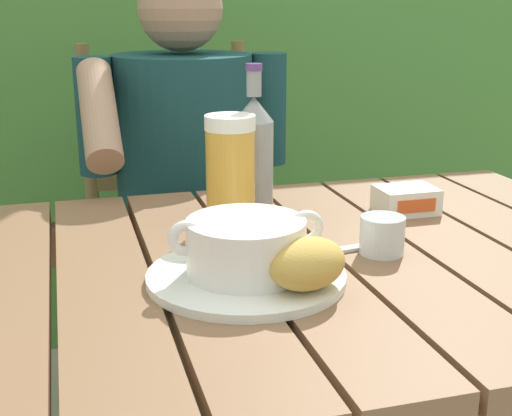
{
  "coord_description": "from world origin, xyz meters",
  "views": [
    {
      "loc": [
        -0.31,
        -0.91,
        1.12
      ],
      "look_at": [
        -0.04,
        0.03,
        0.83
      ],
      "focal_mm": 48.96,
      "sensor_mm": 36.0,
      "label": 1
    }
  ],
  "objects_px": {
    "serving_plate": "(246,276)",
    "bread_roll": "(307,264)",
    "butter_tub": "(406,200)",
    "chair_near_diner": "(177,248)",
    "soup_bowl": "(246,245)",
    "beer_glass": "(230,171)",
    "beer_bottle": "(254,153)",
    "person_eating": "(187,183)",
    "water_glass_small": "(382,235)",
    "table_knife": "(324,252)"
  },
  "relations": [
    {
      "from": "soup_bowl",
      "to": "beer_bottle",
      "type": "bearing_deg",
      "value": 72.46
    },
    {
      "from": "water_glass_small",
      "to": "butter_tub",
      "type": "xyz_separation_m",
      "value": [
        0.13,
        0.18,
        -0.01
      ]
    },
    {
      "from": "serving_plate",
      "to": "beer_glass",
      "type": "height_order",
      "value": "beer_glass"
    },
    {
      "from": "chair_near_diner",
      "to": "water_glass_small",
      "type": "relative_size",
      "value": 15.24
    },
    {
      "from": "beer_bottle",
      "to": "water_glass_small",
      "type": "distance_m",
      "value": 0.29
    },
    {
      "from": "serving_plate",
      "to": "beer_bottle",
      "type": "relative_size",
      "value": 1.03
    },
    {
      "from": "chair_near_diner",
      "to": "beer_glass",
      "type": "bearing_deg",
      "value": -90.94
    },
    {
      "from": "beer_bottle",
      "to": "butter_tub",
      "type": "bearing_deg",
      "value": -15.82
    },
    {
      "from": "person_eating",
      "to": "table_knife",
      "type": "height_order",
      "value": "person_eating"
    },
    {
      "from": "beer_glass",
      "to": "chair_near_diner",
      "type": "bearing_deg",
      "value": 89.06
    },
    {
      "from": "beer_bottle",
      "to": "water_glass_small",
      "type": "height_order",
      "value": "beer_bottle"
    },
    {
      "from": "water_glass_small",
      "to": "serving_plate",
      "type": "bearing_deg",
      "value": -168.09
    },
    {
      "from": "chair_near_diner",
      "to": "beer_bottle",
      "type": "bearing_deg",
      "value": -85.79
    },
    {
      "from": "chair_near_diner",
      "to": "person_eating",
      "type": "height_order",
      "value": "person_eating"
    },
    {
      "from": "beer_glass",
      "to": "water_glass_small",
      "type": "height_order",
      "value": "beer_glass"
    },
    {
      "from": "serving_plate",
      "to": "table_knife",
      "type": "relative_size",
      "value": 1.83
    },
    {
      "from": "chair_near_diner",
      "to": "bread_roll",
      "type": "xyz_separation_m",
      "value": [
        0.01,
        -0.98,
        0.32
      ]
    },
    {
      "from": "person_eating",
      "to": "bread_roll",
      "type": "bearing_deg",
      "value": -88.97
    },
    {
      "from": "soup_bowl",
      "to": "water_glass_small",
      "type": "distance_m",
      "value": 0.23
    },
    {
      "from": "table_knife",
      "to": "soup_bowl",
      "type": "bearing_deg",
      "value": -154.73
    },
    {
      "from": "serving_plate",
      "to": "butter_tub",
      "type": "xyz_separation_m",
      "value": [
        0.35,
        0.23,
        0.02
      ]
    },
    {
      "from": "soup_bowl",
      "to": "beer_bottle",
      "type": "xyz_separation_m",
      "value": [
        0.09,
        0.3,
        0.06
      ]
    },
    {
      "from": "serving_plate",
      "to": "butter_tub",
      "type": "bearing_deg",
      "value": 32.58
    },
    {
      "from": "person_eating",
      "to": "bread_roll",
      "type": "relative_size",
      "value": 8.96
    },
    {
      "from": "beer_glass",
      "to": "soup_bowl",
      "type": "bearing_deg",
      "value": -99.07
    },
    {
      "from": "table_knife",
      "to": "water_glass_small",
      "type": "bearing_deg",
      "value": -12.07
    },
    {
      "from": "soup_bowl",
      "to": "bread_roll",
      "type": "bearing_deg",
      "value": -49.4
    },
    {
      "from": "beer_glass",
      "to": "table_knife",
      "type": "bearing_deg",
      "value": -61.38
    },
    {
      "from": "chair_near_diner",
      "to": "beer_bottle",
      "type": "relative_size",
      "value": 3.88
    },
    {
      "from": "serving_plate",
      "to": "soup_bowl",
      "type": "relative_size",
      "value": 1.28
    },
    {
      "from": "butter_tub",
      "to": "soup_bowl",
      "type": "bearing_deg",
      "value": -147.42
    },
    {
      "from": "soup_bowl",
      "to": "butter_tub",
      "type": "relative_size",
      "value": 2.04
    },
    {
      "from": "soup_bowl",
      "to": "beer_glass",
      "type": "xyz_separation_m",
      "value": [
        0.04,
        0.25,
        0.04
      ]
    },
    {
      "from": "soup_bowl",
      "to": "bread_roll",
      "type": "distance_m",
      "value": 0.09
    },
    {
      "from": "beer_glass",
      "to": "bread_roll",
      "type": "bearing_deg",
      "value": -86.02
    },
    {
      "from": "chair_near_diner",
      "to": "beer_bottle",
      "type": "xyz_separation_m",
      "value": [
        0.04,
        -0.61,
        0.38
      ]
    },
    {
      "from": "water_glass_small",
      "to": "table_knife",
      "type": "distance_m",
      "value": 0.09
    },
    {
      "from": "serving_plate",
      "to": "bread_roll",
      "type": "relative_size",
      "value": 1.99
    },
    {
      "from": "beer_glass",
      "to": "beer_bottle",
      "type": "distance_m",
      "value": 0.08
    },
    {
      "from": "serving_plate",
      "to": "bread_roll",
      "type": "distance_m",
      "value": 0.1
    },
    {
      "from": "beer_glass",
      "to": "water_glass_small",
      "type": "distance_m",
      "value": 0.28
    },
    {
      "from": "water_glass_small",
      "to": "butter_tub",
      "type": "bearing_deg",
      "value": 53.54
    },
    {
      "from": "person_eating",
      "to": "beer_bottle",
      "type": "xyz_separation_m",
      "value": [
        0.05,
        -0.41,
        0.15
      ]
    },
    {
      "from": "butter_tub",
      "to": "table_knife",
      "type": "xyz_separation_m",
      "value": [
        -0.22,
        -0.16,
        -0.02
      ]
    },
    {
      "from": "chair_near_diner",
      "to": "soup_bowl",
      "type": "distance_m",
      "value": 0.97
    },
    {
      "from": "water_glass_small",
      "to": "table_knife",
      "type": "relative_size",
      "value": 0.45
    },
    {
      "from": "chair_near_diner",
      "to": "serving_plate",
      "type": "xyz_separation_m",
      "value": [
        -0.05,
        -0.91,
        0.28
      ]
    },
    {
      "from": "bread_roll",
      "to": "beer_bottle",
      "type": "distance_m",
      "value": 0.38
    },
    {
      "from": "person_eating",
      "to": "beer_bottle",
      "type": "bearing_deg",
      "value": -83.32
    },
    {
      "from": "chair_near_diner",
      "to": "soup_bowl",
      "type": "xyz_separation_m",
      "value": [
        -0.05,
        -0.91,
        0.33
      ]
    }
  ]
}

